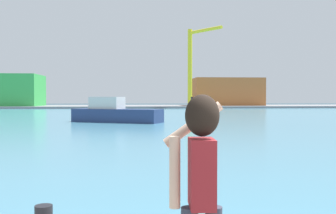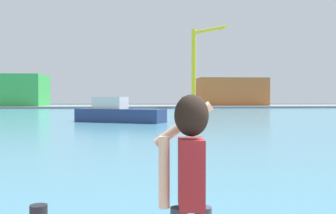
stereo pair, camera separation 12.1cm
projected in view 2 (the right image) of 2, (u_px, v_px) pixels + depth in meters
ground_plane at (150, 115)px, 53.23m from camera, size 220.00×220.00×0.00m
harbor_water at (150, 114)px, 55.23m from camera, size 140.00×100.00×0.02m
far_shore_dock at (145, 107)px, 95.10m from camera, size 140.00×20.00×0.48m
person_photographer at (190, 177)px, 3.19m from camera, size 0.53×0.55×1.74m
boat_moored at (118, 113)px, 37.65m from camera, size 8.93×6.06×2.42m
warehouse_left at (12, 90)px, 91.23m from camera, size 15.13×11.70×7.23m
warehouse_right at (230, 92)px, 98.01m from camera, size 16.68×11.47×6.72m
port_crane at (197, 60)px, 87.40m from camera, size 6.25×8.54×17.29m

